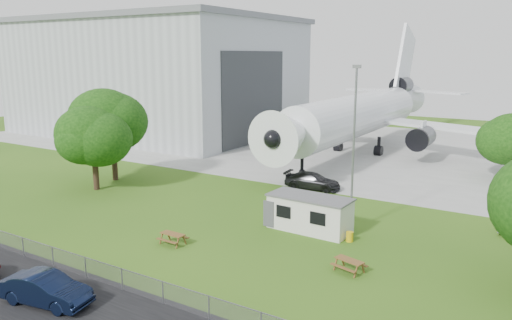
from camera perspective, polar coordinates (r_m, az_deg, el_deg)
The scene contains 14 objects.
ground at distance 36.64m, azimuth -5.13°, elevation -8.56°, with size 160.00×160.00×0.00m, color #4A761D.
asphalt_strip at distance 28.30m, azimuth -21.78°, elevation -15.86°, with size 120.00×8.00×0.02m, color black.
concrete_apron at distance 69.72m, azimuth 13.95°, elevation 1.04°, with size 120.00×46.00×0.03m, color #B7B7B2.
hangar at distance 86.44m, azimuth -11.16°, elevation 9.50°, with size 43.00×31.00×18.55m.
airliner at distance 67.57m, azimuth 11.99°, elevation 5.31°, with size 46.36×47.73×17.69m.
site_cabin at distance 37.27m, azimuth 6.18°, elevation -6.08°, with size 6.80×2.93×2.62m.
picnic_west at distance 35.38m, azimuth -9.46°, elevation -9.44°, with size 1.80×1.50×0.76m, color brown, non-canonical shape.
picnic_east at distance 31.31m, azimuth 10.57°, elevation -12.41°, with size 1.80×1.50×0.76m, color brown, non-canonical shape.
fence at distance 30.23m, azimuth -16.32°, elevation -13.64°, with size 58.00×0.04×1.30m, color gray.
lamp_mast at distance 36.44m, azimuth 11.07°, elevation 0.97°, with size 0.16×0.16×12.00m, color slate.
tree_west_big at distance 53.03m, azimuth -16.11°, elevation 4.06°, with size 7.53×7.53×9.72m.
tree_west_small at distance 49.75m, azimuth -18.11°, elevation 2.71°, with size 6.53×6.53×8.59m.
car_centre_sedan at distance 28.99m, azimuth -22.89°, elevation -13.48°, with size 1.74×4.98×1.64m, color black.
car_apron_van at distance 48.70m, azimuth 6.47°, elevation -2.40°, with size 2.22×5.46×1.58m, color black.
Camera 1 is at (20.78, -27.31, 12.83)m, focal length 35.00 mm.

